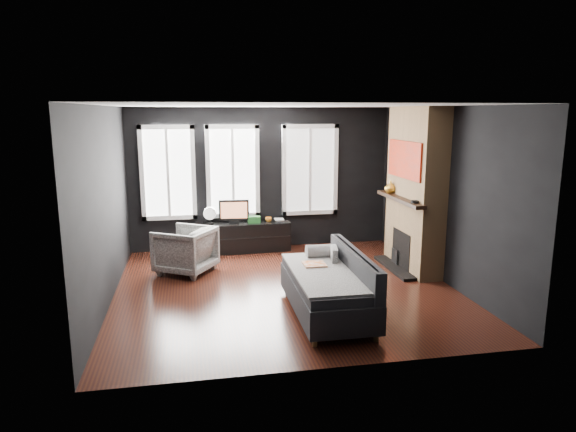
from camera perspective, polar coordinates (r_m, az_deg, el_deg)
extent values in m
plane|color=black|center=(7.82, -0.31, -8.03)|extent=(5.00, 5.00, 0.00)
plane|color=white|center=(7.36, -0.33, 12.18)|extent=(5.00, 5.00, 0.00)
cube|color=black|center=(9.91, -2.98, 4.18)|extent=(5.00, 0.02, 2.70)
cube|color=black|center=(7.44, -19.61, 1.05)|extent=(0.02, 5.00, 2.70)
cube|color=black|center=(8.30, 16.93, 2.25)|extent=(0.02, 5.00, 2.70)
cube|color=gray|center=(7.17, 5.12, -4.76)|extent=(0.13, 0.34, 0.33)
imported|color=silver|center=(8.60, -11.35, -3.49)|extent=(1.08, 1.10, 0.84)
imported|color=orange|center=(9.75, -2.18, -0.31)|extent=(0.13, 0.11, 0.12)
imported|color=#B0A58B|center=(9.91, -1.50, 0.23)|extent=(0.18, 0.03, 0.24)
cube|color=#246728|center=(9.70, -3.79, -0.39)|extent=(0.23, 0.15, 0.12)
imported|color=orange|center=(9.05, 11.32, 3.16)|extent=(0.26, 0.27, 0.21)
cylinder|color=black|center=(8.16, 13.92, 1.55)|extent=(0.14, 0.14, 0.04)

